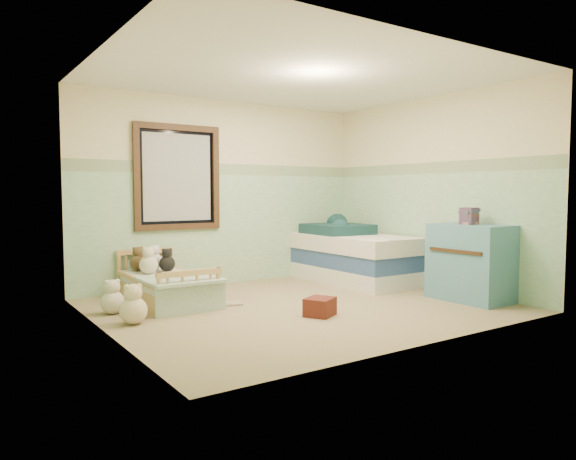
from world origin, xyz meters
TOP-DOWN VIEW (x-y plane):
  - floor at (0.00, 0.00)m, footprint 4.20×3.60m
  - ceiling at (0.00, 0.00)m, footprint 4.20×3.60m
  - wall_back at (0.00, 1.80)m, footprint 4.20×0.04m
  - wall_front at (0.00, -1.80)m, footprint 4.20×0.04m
  - wall_left at (-2.10, 0.00)m, footprint 0.04×3.60m
  - wall_right at (2.10, 0.00)m, footprint 0.04×3.60m
  - wainscot_mint at (0.00, 1.79)m, footprint 4.20×0.01m
  - border_strip at (0.00, 1.79)m, footprint 4.20×0.01m
  - window_frame at (-0.70, 1.76)m, footprint 1.16×0.06m
  - window_blinds at (-0.70, 1.77)m, footprint 0.92×0.01m
  - toddler_bed_frame at (-1.16, 1.05)m, footprint 0.72×1.44m
  - toddler_mattress at (-1.16, 1.05)m, footprint 0.66×1.38m
  - patchwork_quilt at (-1.16, 0.60)m, footprint 0.78×0.72m
  - plush_bed_brown at (-1.31, 1.55)m, footprint 0.20×0.20m
  - plush_bed_white at (-1.11, 1.55)m, footprint 0.20×0.20m
  - plush_bed_tan at (-1.26, 1.33)m, footprint 0.21×0.21m
  - plush_bed_dark at (-1.03, 1.33)m, footprint 0.19×0.19m
  - plush_floor_cream at (-1.84, 0.77)m, footprint 0.24×0.24m
  - plush_floor_tan at (-1.80, 0.22)m, footprint 0.26×0.26m
  - twin_bed_frame at (1.55, 0.90)m, footprint 0.94×1.88m
  - twin_boxspring at (1.55, 0.90)m, footprint 0.94×1.88m
  - twin_mattress at (1.55, 0.90)m, footprint 0.98×1.91m
  - teal_blanket at (1.50, 1.20)m, footprint 0.84×0.88m
  - dresser at (1.81, -0.85)m, footprint 0.55×0.89m
  - book_stack at (1.81, -0.82)m, footprint 0.22×0.18m
  - red_pillow at (-0.11, -0.49)m, footprint 0.38×0.37m
  - floor_book at (-0.61, 0.49)m, footprint 0.29×0.25m
  - extra_plush_0 at (-1.02, 1.33)m, footprint 0.18×0.18m
  - extra_plush_1 at (-1.30, 1.54)m, footprint 0.17×0.17m
  - extra_plush_2 at (-1.28, 1.26)m, footprint 0.21×0.21m

SIDE VIEW (x-z plane):
  - floor at x=0.00m, z-range -0.02..0.00m
  - floor_book at x=-0.61m, z-range 0.00..0.02m
  - red_pillow at x=-0.11m, z-range 0.00..0.18m
  - toddler_bed_frame at x=-1.16m, z-range 0.00..0.18m
  - twin_bed_frame at x=1.55m, z-range 0.00..0.22m
  - plush_floor_cream at x=-1.84m, z-range 0.00..0.24m
  - plush_floor_tan at x=-1.80m, z-range 0.00..0.26m
  - toddler_mattress at x=-1.16m, z-range 0.18..0.30m
  - patchwork_quilt at x=-1.16m, z-range 0.30..0.33m
  - twin_boxspring at x=1.55m, z-range 0.22..0.44m
  - extra_plush_1 at x=-1.30m, z-range 0.30..0.47m
  - extra_plush_0 at x=-1.02m, z-range 0.30..0.48m
  - plush_bed_dark at x=-1.03m, z-range 0.30..0.49m
  - plush_bed_brown at x=-1.31m, z-range 0.30..0.51m
  - plush_bed_white at x=-1.11m, z-range 0.30..0.51m
  - plush_bed_tan at x=-1.26m, z-range 0.30..0.52m
  - extra_plush_2 at x=-1.28m, z-range 0.30..0.52m
  - dresser at x=1.81m, z-range 0.00..0.89m
  - twin_mattress at x=1.55m, z-range 0.44..0.66m
  - teal_blanket at x=1.50m, z-range 0.66..0.80m
  - wainscot_mint at x=0.00m, z-range 0.00..1.50m
  - book_stack at x=1.81m, z-range 0.89..1.08m
  - wall_back at x=0.00m, z-range 0.00..2.50m
  - wall_front at x=0.00m, z-range 0.00..2.50m
  - wall_left at x=-2.10m, z-range 0.00..2.50m
  - wall_right at x=2.10m, z-range 0.00..2.50m
  - window_blinds at x=-0.70m, z-range 0.89..2.01m
  - window_frame at x=-0.70m, z-range 0.77..2.13m
  - border_strip at x=0.00m, z-range 1.50..1.65m
  - ceiling at x=0.00m, z-range 2.50..2.52m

